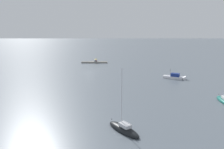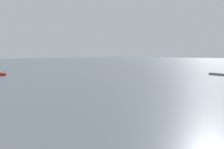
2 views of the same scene
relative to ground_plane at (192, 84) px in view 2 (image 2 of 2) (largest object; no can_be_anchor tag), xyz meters
The scene contains 1 object.
ground_plane is the anchor object (origin of this frame).
Camera 2 is at (-19.22, 36.17, 6.06)m, focal length 29.97 mm.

